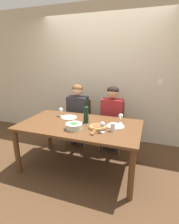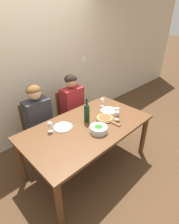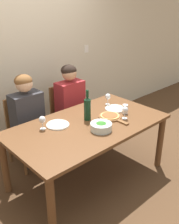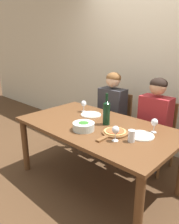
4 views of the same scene
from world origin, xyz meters
name	(u,v)px [view 4 (image 4 of 4)]	position (x,y,z in m)	size (l,w,h in m)	color
ground_plane	(96,180)	(0.00, 0.00, 0.00)	(40.00, 40.00, 0.00)	#4C331E
back_wall	(155,61)	(0.00, 1.26, 1.35)	(10.00, 0.06, 2.70)	beige
dining_table	(97,132)	(0.00, 0.00, 0.64)	(1.79, 1.00, 0.73)	brown
chair_left	(115,120)	(-0.34, 0.82, 0.48)	(0.42, 0.42, 0.88)	brown
chair_right	(157,133)	(0.33, 0.82, 0.48)	(0.42, 0.42, 0.88)	brown
person_woman	(112,106)	(-0.34, 0.71, 0.73)	(0.47, 0.51, 1.21)	#28282D
person_man	(154,117)	(0.33, 0.71, 0.73)	(0.47, 0.51, 1.21)	#28282D
wine_bottle	(106,112)	(0.07, 0.08, 0.88)	(0.08, 0.08, 0.36)	black
broccoli_bowl	(84,126)	(0.00, -0.21, 0.77)	(0.23, 0.23, 0.09)	silver
dinner_plate_left	(91,115)	(-0.27, 0.20, 0.74)	(0.26, 0.26, 0.02)	silver
dinner_plate_right	(141,135)	(0.53, 0.07, 0.74)	(0.26, 0.26, 0.02)	silver
pizza_on_board	(114,132)	(0.30, -0.07, 0.75)	(0.26, 0.40, 0.04)	brown
wine_glass_left	(84,104)	(-0.44, 0.24, 0.84)	(0.07, 0.07, 0.15)	silver
wine_glass_right	(154,123)	(0.57, 0.24, 0.84)	(0.07, 0.07, 0.15)	silver
wine_glass_centre	(116,131)	(0.40, -0.19, 0.84)	(0.07, 0.07, 0.15)	silver
water_tumbler	(131,136)	(0.52, -0.10, 0.79)	(0.07, 0.07, 0.11)	silver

